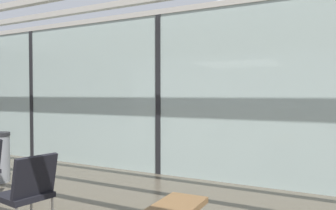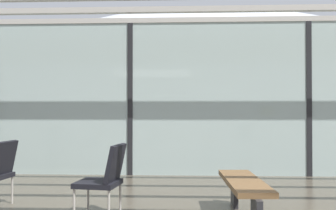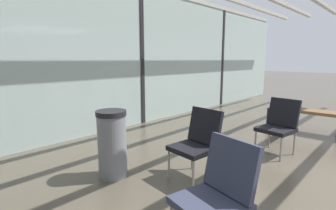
% 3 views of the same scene
% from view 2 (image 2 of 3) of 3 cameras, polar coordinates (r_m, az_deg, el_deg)
% --- Properties ---
extents(glass_curtain_wall, '(14.00, 0.08, 3.02)m').
position_cam_2_polar(glass_curtain_wall, '(7.80, -5.52, 0.90)').
color(glass_curtain_wall, '#A3B7B2').
rests_on(glass_curtain_wall, ground).
extents(window_mullion_1, '(0.10, 0.12, 3.02)m').
position_cam_2_polar(window_mullion_1, '(7.80, -5.52, 0.90)').
color(window_mullion_1, black).
rests_on(window_mullion_1, ground).
extents(window_mullion_2, '(0.10, 0.12, 3.02)m').
position_cam_2_polar(window_mullion_2, '(8.08, 19.87, 0.89)').
color(window_mullion_2, black).
rests_on(window_mullion_2, ground).
extents(parked_airplane, '(13.80, 4.51, 4.51)m').
position_cam_2_polar(parked_airplane, '(12.35, 4.11, 3.70)').
color(parked_airplane, silver).
rests_on(parked_airplane, ground).
extents(lounge_chair_3, '(0.59, 0.55, 0.87)m').
position_cam_2_polar(lounge_chair_3, '(4.77, -9.19, -10.20)').
color(lounge_chair_3, black).
rests_on(lounge_chair_3, ground).
extents(waiting_bench, '(0.46, 1.70, 0.47)m').
position_cam_2_polar(waiting_bench, '(4.70, 11.04, -11.94)').
color(waiting_bench, brown).
rests_on(waiting_bench, ground).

